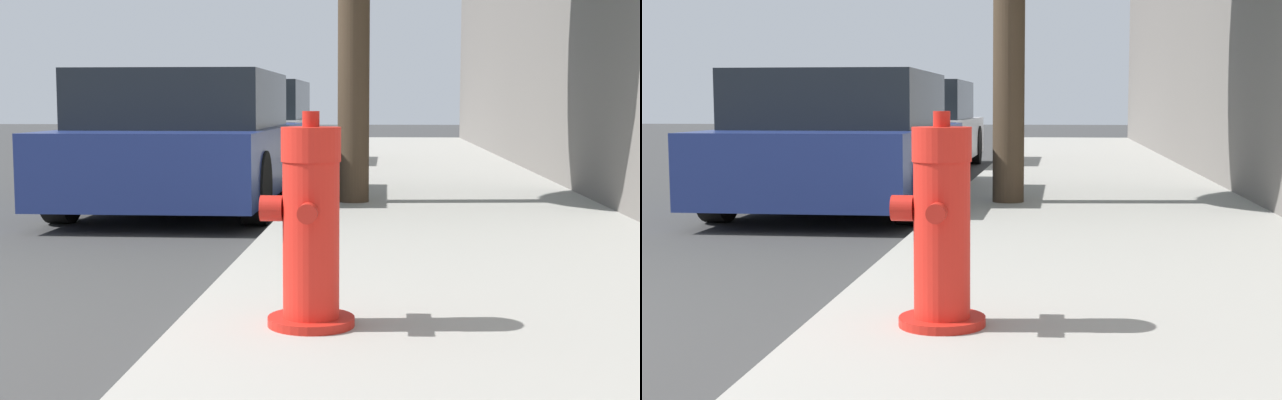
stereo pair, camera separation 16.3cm
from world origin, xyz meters
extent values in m
cube|color=#99968E|center=(3.51, 0.00, 0.07)|extent=(2.68, 40.00, 0.14)
cylinder|color=red|center=(2.71, 0.30, 0.16)|extent=(0.34, 0.34, 0.04)
cylinder|color=red|center=(2.71, 0.30, 0.48)|extent=(0.22, 0.22, 0.60)
cylinder|color=red|center=(2.71, 0.30, 0.84)|extent=(0.23, 0.23, 0.13)
cylinder|color=red|center=(2.71, 0.30, 0.94)|extent=(0.07, 0.07, 0.06)
cylinder|color=red|center=(2.71, 0.15, 0.60)|extent=(0.07, 0.07, 0.07)
cylinder|color=red|center=(2.71, 0.44, 0.60)|extent=(0.07, 0.07, 0.07)
cylinder|color=red|center=(2.56, 0.30, 0.60)|extent=(0.09, 0.10, 0.10)
cube|color=navy|center=(1.10, 5.39, 0.47)|extent=(1.81, 3.98, 0.61)
cube|color=black|center=(1.10, 5.23, 1.04)|extent=(1.66, 2.19, 0.52)
cylinder|color=black|center=(0.28, 6.62, 0.31)|extent=(0.20, 0.62, 0.62)
cylinder|color=black|center=(1.92, 6.62, 0.31)|extent=(0.20, 0.62, 0.62)
cylinder|color=black|center=(0.28, 4.15, 0.31)|extent=(0.20, 0.62, 0.62)
cylinder|color=black|center=(1.92, 4.15, 0.31)|extent=(0.20, 0.62, 0.62)
cube|color=#B7B7BC|center=(0.94, 10.41, 0.47)|extent=(1.74, 4.05, 0.60)
cube|color=black|center=(0.94, 10.24, 1.06)|extent=(1.61, 2.23, 0.57)
cylinder|color=black|center=(0.15, 11.66, 0.32)|extent=(0.20, 0.63, 0.63)
cylinder|color=black|center=(1.73, 11.66, 0.32)|extent=(0.20, 0.63, 0.63)
cylinder|color=black|center=(0.15, 9.15, 0.32)|extent=(0.20, 0.63, 0.63)
cylinder|color=black|center=(1.73, 9.15, 0.32)|extent=(0.20, 0.63, 0.63)
cylinder|color=#423323|center=(2.70, 4.73, 1.59)|extent=(0.28, 0.28, 2.91)
camera|label=1|loc=(3.00, -3.09, 1.00)|focal=50.00mm
camera|label=2|loc=(3.16, -3.07, 1.00)|focal=50.00mm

